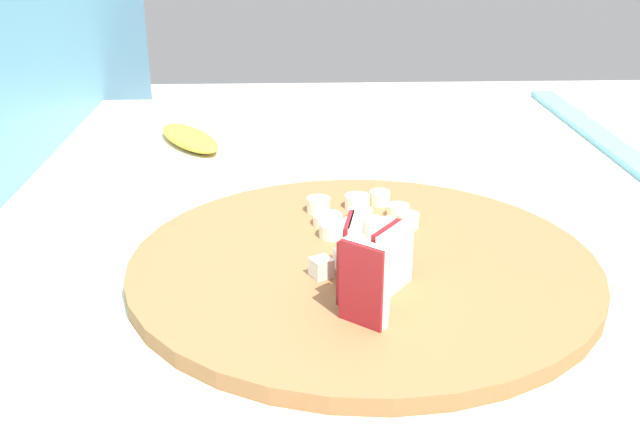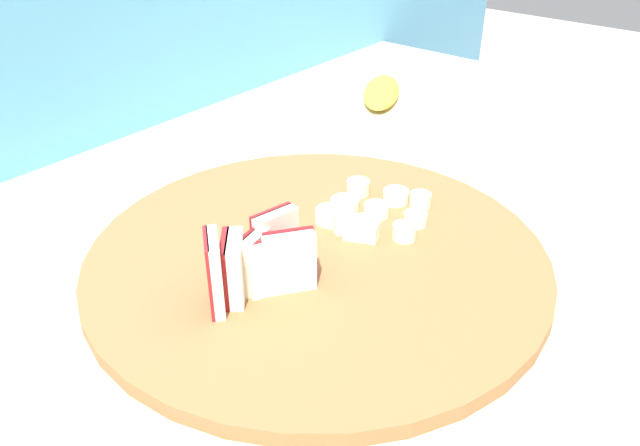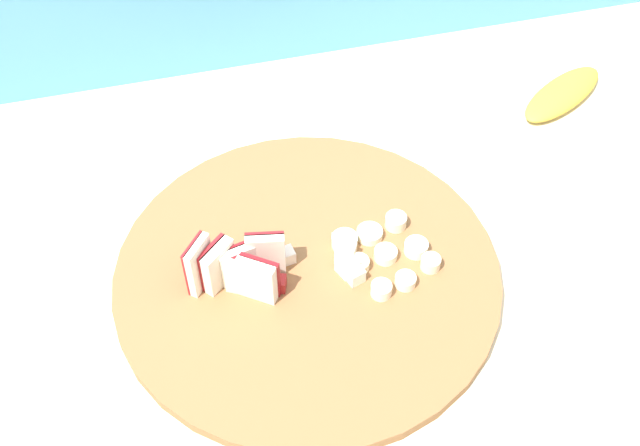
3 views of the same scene
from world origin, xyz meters
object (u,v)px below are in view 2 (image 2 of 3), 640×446
object	(u,v)px
cutting_board	(317,257)
apple_dice_pile	(328,232)
banana_slice_rows	(374,208)
banana_peel	(381,92)
apple_wedge_fan	(258,261)

from	to	relation	value
cutting_board	apple_dice_pile	bearing A→B (deg)	8.99
banana_slice_rows	banana_peel	xyz separation A→B (m)	(0.32, 0.21, -0.01)
cutting_board	apple_dice_pile	size ratio (longest dim) A/B	4.06
apple_dice_pile	cutting_board	bearing A→B (deg)	-171.01
cutting_board	apple_wedge_fan	world-z (taller)	apple_wedge_fan
cutting_board	banana_slice_rows	distance (m)	0.09
apple_wedge_fan	apple_dice_pile	xyz separation A→B (m)	(0.10, 0.00, -0.02)
apple_dice_pile	banana_slice_rows	bearing A→B (deg)	-4.73
apple_wedge_fan	banana_peel	bearing A→B (deg)	22.95
banana_slice_rows	banana_peel	bearing A→B (deg)	33.18
cutting_board	banana_slice_rows	xyz separation A→B (m)	(0.09, -0.00, 0.01)
apple_dice_pile	banana_slice_rows	distance (m)	0.07
apple_wedge_fan	apple_dice_pile	bearing A→B (deg)	0.43
banana_slice_rows	apple_wedge_fan	bearing A→B (deg)	178.28
cutting_board	banana_peel	bearing A→B (deg)	26.87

